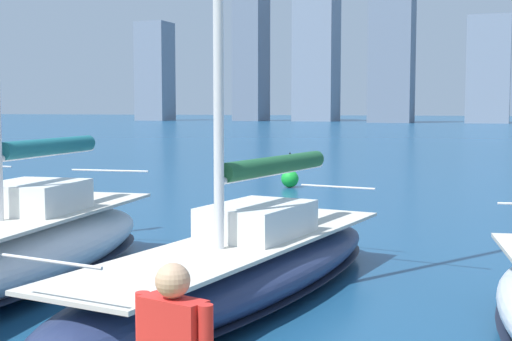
% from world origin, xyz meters
% --- Properties ---
extents(city_skyline, '(170.53, 22.75, 49.31)m').
position_xyz_m(city_skyline, '(4.89, -160.33, 16.08)').
color(city_skyline, gray).
rests_on(city_skyline, ground).
extents(sailboat_forest, '(3.61, 9.64, 12.72)m').
position_xyz_m(sailboat_forest, '(0.35, -6.92, 0.62)').
color(sailboat_forest, navy).
rests_on(sailboat_forest, ground).
extents(sailboat_teal, '(3.37, 8.41, 10.72)m').
position_xyz_m(sailboat_teal, '(4.46, -6.51, 0.72)').
color(sailboat_teal, white).
rests_on(sailboat_teal, ground).
extents(channel_buoy, '(0.70, 0.70, 1.40)m').
position_xyz_m(channel_buoy, '(4.61, -23.15, 0.36)').
color(channel_buoy, green).
rests_on(channel_buoy, ground).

